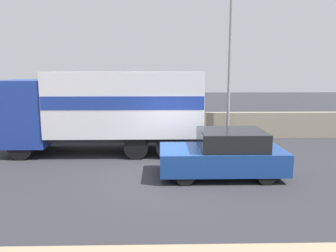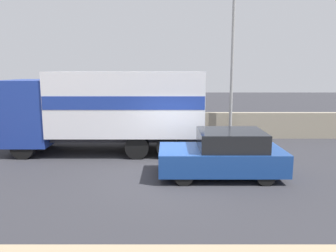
% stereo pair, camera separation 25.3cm
% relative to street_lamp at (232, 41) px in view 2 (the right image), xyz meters
% --- Properties ---
extents(ground_plane, '(80.00, 80.00, 0.00)m').
position_rel_street_lamp_xyz_m(ground_plane, '(-2.68, -5.37, -4.61)').
color(ground_plane, '#2D2D33').
extents(stone_wall_backdrop, '(60.00, 0.35, 1.26)m').
position_rel_street_lamp_xyz_m(stone_wall_backdrop, '(-2.68, 0.50, -3.98)').
color(stone_wall_backdrop, gray).
rests_on(stone_wall_backdrop, ground_plane).
extents(street_lamp, '(0.56, 0.28, 8.10)m').
position_rel_street_lamp_xyz_m(street_lamp, '(0.00, 0.00, 0.00)').
color(street_lamp, gray).
rests_on(street_lamp, ground_plane).
extents(box_truck, '(7.65, 2.59, 3.23)m').
position_rel_street_lamp_xyz_m(box_truck, '(-5.28, -2.27, -2.74)').
color(box_truck, navy).
rests_on(box_truck, ground_plane).
extents(car_hatchback, '(3.81, 1.89, 1.45)m').
position_rel_street_lamp_xyz_m(car_hatchback, '(-1.23, -5.40, -3.91)').
color(car_hatchback, navy).
rests_on(car_hatchback, ground_plane).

